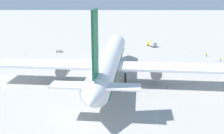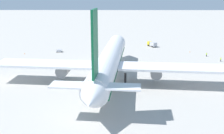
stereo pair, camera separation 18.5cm
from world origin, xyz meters
TOP-DOWN VIEW (x-y plane):
  - ground_plane at (0.00, 0.00)m, footprint 600.00×600.00m
  - airliner at (-1.25, 0.17)m, footprint 70.72×72.39m
  - service_truck_3 at (54.16, -21.07)m, footprint 6.20×4.59m
  - baggage_cart_0 at (40.97, 24.26)m, footprint 1.64×3.36m
  - ground_worker_0 at (32.93, -42.12)m, footprint 0.46×0.46m
  - ground_worker_1 at (24.30, -45.10)m, footprint 0.55×0.55m
  - traffic_cone_1 at (41.39, -37.06)m, footprint 0.36×0.36m
  - traffic_cone_2 at (37.32, 39.46)m, footprint 0.36×0.36m
  - traffic_cone_3 at (43.93, 1.66)m, footprint 0.36×0.36m

SIDE VIEW (x-z plane):
  - ground_plane at x=0.00m, z-range 0.00..0.00m
  - traffic_cone_1 at x=41.39m, z-range 0.00..0.55m
  - traffic_cone_2 at x=37.32m, z-range 0.00..0.55m
  - traffic_cone_3 at x=43.93m, z-range 0.00..0.55m
  - baggage_cart_0 at x=40.97m, z-range 0.07..1.43m
  - ground_worker_0 at x=32.93m, z-range 0.02..1.78m
  - ground_worker_1 at x=24.30m, z-range 0.02..1.80m
  - service_truck_3 at x=54.16m, z-range 0.16..2.63m
  - airliner at x=-1.25m, z-range -5.73..19.03m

